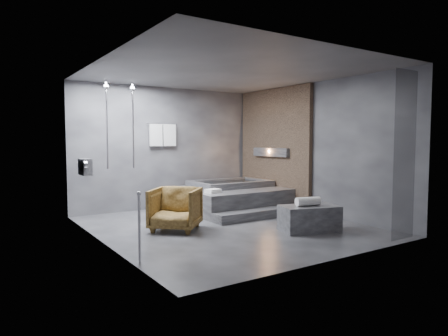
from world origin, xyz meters
TOP-DOWN VIEW (x-y plane):
  - room at (0.40, 0.24)m, footprint 5.00×5.04m
  - tub_deck at (1.05, 1.45)m, footprint 2.20×2.00m
  - tub_step at (1.05, 0.27)m, footprint 2.20×0.36m
  - concrete_bench at (1.00, -1.11)m, footprint 1.11×0.81m
  - driftwood_chair at (-0.92, 0.25)m, footprint 1.15×1.15m
  - rolled_towel at (0.96, -1.11)m, footprint 0.46×0.27m
  - deck_towel at (0.27, 0.91)m, footprint 0.34×0.28m

SIDE VIEW (x-z plane):
  - tub_step at x=1.05m, z-range 0.00..0.18m
  - concrete_bench at x=1.00m, z-range 0.00..0.44m
  - tub_deck at x=1.05m, z-range 0.00..0.50m
  - driftwood_chair at x=-0.92m, z-range 0.00..0.75m
  - rolled_towel at x=0.96m, z-range 0.44..0.60m
  - deck_towel at x=0.27m, z-range 0.50..0.58m
  - room at x=0.40m, z-range 0.32..3.14m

